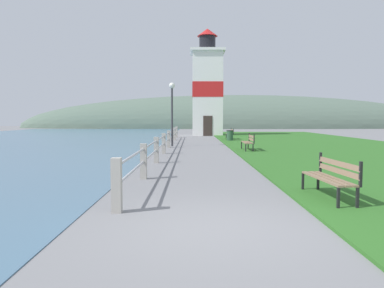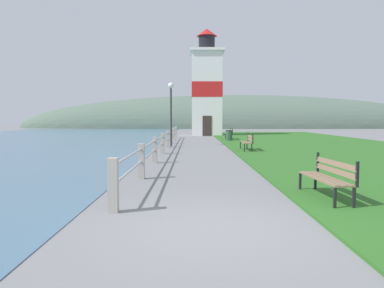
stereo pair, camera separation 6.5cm
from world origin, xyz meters
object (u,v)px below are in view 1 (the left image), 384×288
object	(u,v)px
trash_bin	(229,136)
lamp_post	(171,102)
park_bench_near	(330,175)
park_bench_midway	(248,141)
lighthouse	(206,89)
park_bench_far	(229,133)

from	to	relation	value
trash_bin	lamp_post	distance (m)	7.02
park_bench_near	park_bench_midway	bearing A→B (deg)	-93.76
park_bench_midway	lighthouse	xyz separation A→B (m)	(-1.46, 18.64, 4.25)
lighthouse	lamp_post	world-z (taller)	lighthouse
park_bench_near	lamp_post	distance (m)	16.20
park_bench_near	lamp_post	bearing A→B (deg)	-78.26
park_bench_midway	lamp_post	distance (m)	5.94
trash_bin	lighthouse	bearing A→B (deg)	97.63
lighthouse	park_bench_midway	bearing A→B (deg)	-85.51
park_bench_midway	lighthouse	size ratio (longest dim) A/B	0.18
park_bench_midway	lamp_post	bearing A→B (deg)	-38.34
lamp_post	lighthouse	bearing A→B (deg)	79.50
lamp_post	park_bench_midway	bearing A→B (deg)	-39.29
park_bench_near	park_bench_far	size ratio (longest dim) A/B	1.04
park_bench_near	lighthouse	distance (m)	30.95
park_bench_midway	trash_bin	world-z (taller)	park_bench_midway
lighthouse	trash_bin	xyz separation A→B (m)	(1.34, -9.97, -4.36)
park_bench_midway	lamp_post	world-z (taller)	lamp_post
park_bench_near	lighthouse	bearing A→B (deg)	-90.86
park_bench_far	park_bench_midway	bearing A→B (deg)	89.78
park_bench_far	lamp_post	bearing A→B (deg)	59.00
park_bench_near	lighthouse	xyz separation A→B (m)	(-1.41, 30.63, 4.25)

